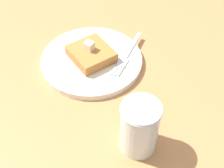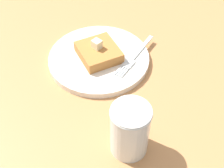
# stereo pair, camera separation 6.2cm
# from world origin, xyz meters

# --- Properties ---
(table_surface) EXTENTS (0.94, 0.94, 0.02)m
(table_surface) POSITION_xyz_m (0.00, 0.00, 0.01)
(table_surface) COLOR #AE7746
(table_surface) RESTS_ON ground
(plate) EXTENTS (0.23, 0.23, 0.01)m
(plate) POSITION_xyz_m (0.08, 0.01, 0.03)
(plate) COLOR silver
(plate) RESTS_ON table_surface
(toast_slice_center) EXTENTS (0.11, 0.10, 0.02)m
(toast_slice_center) POSITION_xyz_m (0.08, 0.01, 0.05)
(toast_slice_center) COLOR #AF7035
(toast_slice_center) RESTS_ON plate
(butter_pat_primary) EXTENTS (0.02, 0.02, 0.02)m
(butter_pat_primary) POSITION_xyz_m (0.07, 0.01, 0.07)
(butter_pat_primary) COLOR beige
(butter_pat_primary) RESTS_ON toast_slice_center
(fork) EXTENTS (0.07, 0.16, 0.00)m
(fork) POSITION_xyz_m (0.13, 0.07, 0.04)
(fork) COLOR silver
(fork) RESTS_ON plate
(syrup_jar) EXTENTS (0.07, 0.07, 0.11)m
(syrup_jar) POSITION_xyz_m (0.30, -0.08, 0.07)
(syrup_jar) COLOR #4B210C
(syrup_jar) RESTS_ON table_surface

